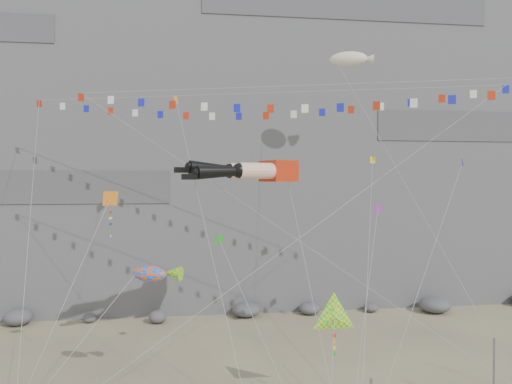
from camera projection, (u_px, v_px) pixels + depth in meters
The scene contains 15 objects.
cliff at pixel (232, 78), 60.31m from camera, with size 80.00×28.00×50.00m, color slate.
talus_boulders at pixel (246, 310), 46.06m from camera, with size 60.00×3.00×1.20m, color #5D5D61, non-canonical shape.
anchor_pole_right at pixel (494, 373), 27.47m from camera, with size 0.12×0.12×3.94m, color slate.
legs_kite at pixel (249, 171), 33.09m from camera, with size 8.27×14.46×18.50m.
flag_banner_upper at pixel (252, 94), 37.05m from camera, with size 33.36×18.42×26.31m.
flag_banner_lower at pixel (323, 85), 31.64m from camera, with size 31.76×10.73×22.24m.
harlequin_kite at pixel (110, 199), 29.72m from camera, with size 5.07×7.55×13.88m.
fish_windsock at pixel (150, 274), 28.78m from camera, with size 8.63×6.67×11.31m.
delta_kite at pixel (334, 317), 27.12m from camera, with size 3.05×4.83×7.43m.
blimp_windsock at pixel (349, 60), 40.84m from camera, with size 8.87×13.96×26.63m.
small_kite_a at pixel (177, 104), 36.18m from camera, with size 4.64×16.31×24.52m.
small_kite_b at pixel (378, 212), 34.41m from camera, with size 5.64×9.77×14.82m.
small_kite_c at pixel (220, 242), 31.93m from camera, with size 4.37×11.28×14.22m.
small_kite_d at pixel (372, 164), 38.27m from camera, with size 7.04×15.93×21.80m.
small_kite_e at pixel (461, 167), 34.05m from camera, with size 10.43×9.19×18.96m.
Camera 1 is at (-5.37, -28.47, 12.65)m, focal length 35.00 mm.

